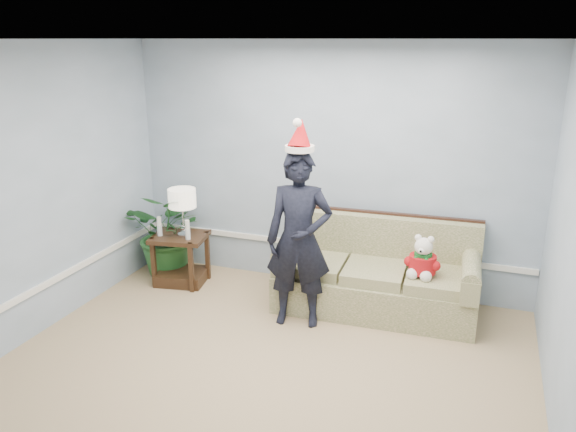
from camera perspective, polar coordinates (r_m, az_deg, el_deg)
The scene contains 10 objects.
room_shell at distance 3.90m, azimuth -6.17°, elevation -2.80°, with size 4.54×5.04×2.74m.
wainscot_trim at distance 5.73m, azimuth -11.40°, elevation -5.94°, with size 4.49×4.99×0.06m.
sofa at distance 5.93m, azimuth 8.97°, elevation -6.15°, with size 2.05×0.94×0.95m.
side_table at distance 6.60m, azimuth -10.79°, elevation -4.80°, with size 0.67×0.60×0.58m.
table_lamp at distance 6.32m, azimuth -10.70°, elevation 1.59°, with size 0.31×0.31×0.55m.
candle_pair at distance 6.37m, azimuth -11.56°, elevation -1.28°, with size 0.42×0.06×0.22m.
houseplant at distance 6.76m, azimuth -11.92°, elevation -1.67°, with size 0.93×0.81×1.03m, color #215726.
man at distance 5.36m, azimuth 1.13°, elevation -2.44°, with size 0.63×0.41×1.73m, color black.
santa_hat at distance 5.12m, azimuth 1.26°, elevation 8.11°, with size 0.28×0.31×0.32m.
teddy_bear at distance 5.58m, azimuth 13.51°, elevation -4.52°, with size 0.29×0.31×0.42m.
Camera 1 is at (1.63, -3.28, 2.70)m, focal length 35.00 mm.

